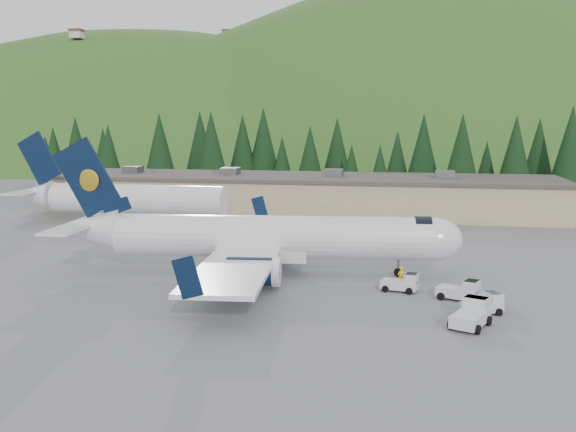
# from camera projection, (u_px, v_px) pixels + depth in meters

# --- Properties ---
(ground) EXTENTS (600.00, 600.00, 0.00)m
(ground) POSITION_uv_depth(u_px,v_px,m) (274.00, 274.00, 52.93)
(ground) COLOR slate
(airliner) EXTENTS (33.90, 31.88, 11.24)m
(airliner) POSITION_uv_depth(u_px,v_px,m) (261.00, 238.00, 52.60)
(airliner) COLOR white
(airliner) RESTS_ON ground
(second_airliner) EXTENTS (27.50, 11.00, 10.05)m
(second_airliner) POSITION_uv_depth(u_px,v_px,m) (115.00, 198.00, 78.73)
(second_airliner) COLOR white
(second_airliner) RESTS_ON ground
(baggage_tug_a) EXTENTS (2.85, 2.00, 1.41)m
(baggage_tug_a) POSITION_uv_depth(u_px,v_px,m) (403.00, 283.00, 47.31)
(baggage_tug_a) COLOR silver
(baggage_tug_a) RESTS_ON ground
(baggage_tug_b) EXTENTS (3.17, 2.52, 1.52)m
(baggage_tug_b) POSITION_uv_depth(u_px,v_px,m) (462.00, 291.00, 44.92)
(baggage_tug_b) COLOR silver
(baggage_tug_b) RESTS_ON ground
(baggage_tug_c) EXTENTS (2.79, 3.48, 1.66)m
(baggage_tug_c) POSITION_uv_depth(u_px,v_px,m) (472.00, 314.00, 39.14)
(baggage_tug_c) COLOR silver
(baggage_tug_c) RESTS_ON ground
(terminal_building) EXTENTS (71.00, 17.00, 6.10)m
(terminal_building) POSITION_uv_depth(u_px,v_px,m) (298.00, 193.00, 90.41)
(terminal_building) COLOR tan
(terminal_building) RESTS_ON ground
(baggage_tug_d) EXTENTS (2.88, 2.47, 1.38)m
(baggage_tug_d) POSITION_uv_depth(u_px,v_px,m) (485.00, 305.00, 41.73)
(baggage_tug_d) COLOR silver
(baggage_tug_d) RESTS_ON ground
(ramp_worker) EXTENTS (0.70, 0.68, 1.61)m
(ramp_worker) POSITION_uv_depth(u_px,v_px,m) (401.00, 277.00, 48.43)
(ramp_worker) COLOR #DCCD09
(ramp_worker) RESTS_ON ground
(tree_line) EXTENTS (111.74, 18.52, 14.17)m
(tree_line) POSITION_uv_depth(u_px,v_px,m) (317.00, 151.00, 112.97)
(tree_line) COLOR black
(tree_line) RESTS_ON ground
(hills) EXTENTS (614.00, 330.00, 300.00)m
(hills) POSITION_uv_depth(u_px,v_px,m) (520.00, 365.00, 255.28)
(hills) COLOR #37561B
(hills) RESTS_ON ground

